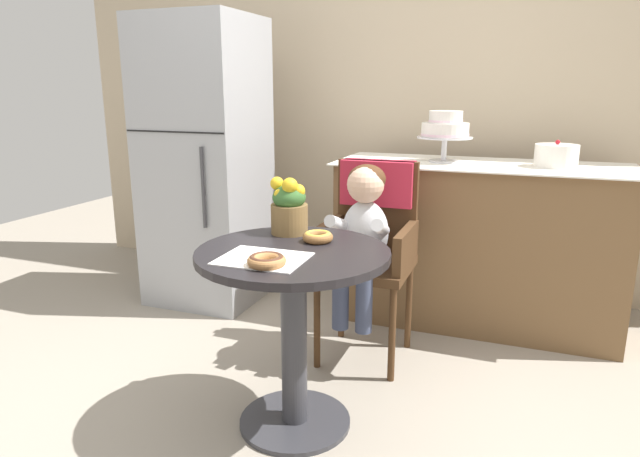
# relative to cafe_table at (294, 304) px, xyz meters

# --- Properties ---
(ground_plane) EXTENTS (8.00, 8.00, 0.00)m
(ground_plane) POSITION_rel_cafe_table_xyz_m (0.00, 0.00, -0.51)
(ground_plane) COLOR gray
(back_wall) EXTENTS (4.80, 0.10, 2.70)m
(back_wall) POSITION_rel_cafe_table_xyz_m (0.00, 1.85, 0.84)
(back_wall) COLOR #C1AD8E
(back_wall) RESTS_ON ground
(cafe_table) EXTENTS (0.72, 0.72, 0.72)m
(cafe_table) POSITION_rel_cafe_table_xyz_m (0.00, 0.00, 0.00)
(cafe_table) COLOR black
(cafe_table) RESTS_ON ground
(wicker_chair) EXTENTS (0.42, 0.45, 0.95)m
(wicker_chair) POSITION_rel_cafe_table_xyz_m (0.10, 0.74, 0.13)
(wicker_chair) COLOR #472D19
(wicker_chair) RESTS_ON ground
(seated_child) EXTENTS (0.27, 0.32, 0.73)m
(seated_child) POSITION_rel_cafe_table_xyz_m (0.10, 0.58, 0.17)
(seated_child) COLOR silver
(seated_child) RESTS_ON ground
(paper_napkin) EXTENTS (0.30, 0.25, 0.00)m
(paper_napkin) POSITION_rel_cafe_table_xyz_m (-0.05, -0.14, 0.21)
(paper_napkin) COLOR white
(paper_napkin) RESTS_ON cafe_table
(donut_front) EXTENTS (0.12, 0.12, 0.04)m
(donut_front) POSITION_rel_cafe_table_xyz_m (0.05, 0.14, 0.23)
(donut_front) COLOR #936033
(donut_front) RESTS_ON cafe_table
(donut_mid) EXTENTS (0.13, 0.13, 0.04)m
(donut_mid) POSITION_rel_cafe_table_xyz_m (-0.01, -0.21, 0.23)
(donut_mid) COLOR #AD7542
(donut_mid) RESTS_ON cafe_table
(flower_vase) EXTENTS (0.15, 0.15, 0.23)m
(flower_vase) POSITION_rel_cafe_table_xyz_m (-0.11, 0.22, 0.32)
(flower_vase) COLOR brown
(flower_vase) RESTS_ON cafe_table
(display_counter) EXTENTS (1.56, 0.62, 0.90)m
(display_counter) POSITION_rel_cafe_table_xyz_m (0.55, 1.30, -0.05)
(display_counter) COLOR brown
(display_counter) RESTS_ON ground
(tiered_cake_stand) EXTENTS (0.30, 0.30, 0.28)m
(tiered_cake_stand) POSITION_rel_cafe_table_xyz_m (0.34, 1.30, 0.57)
(tiered_cake_stand) COLOR silver
(tiered_cake_stand) RESTS_ON display_counter
(round_layer_cake) EXTENTS (0.22, 0.22, 0.14)m
(round_layer_cake) POSITION_rel_cafe_table_xyz_m (0.91, 1.31, 0.45)
(round_layer_cake) COLOR white
(round_layer_cake) RESTS_ON display_counter
(refrigerator) EXTENTS (0.64, 0.63, 1.70)m
(refrigerator) POSITION_rel_cafe_table_xyz_m (-1.05, 1.10, 0.34)
(refrigerator) COLOR #9EA0A5
(refrigerator) RESTS_ON ground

